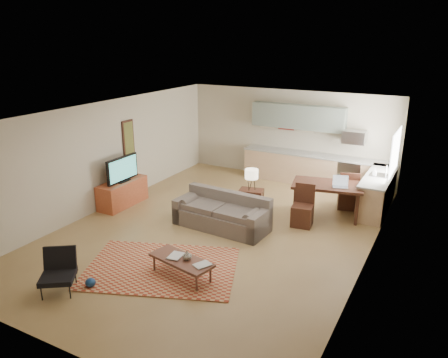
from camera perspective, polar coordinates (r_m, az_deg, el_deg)
The scene contains 25 objects.
room at distance 9.50m, azimuth -0.86°, elevation 0.64°, with size 9.00×9.00×9.00m.
kitchen_counter_back at distance 13.14m, azimuth 11.55°, elevation 1.24°, with size 4.26×0.64×0.92m, color tan, non-canonical shape.
kitchen_counter_right at distance 11.64m, azimuth 19.38°, elevation -1.69°, with size 0.64×2.26×0.92m, color tan, non-canonical shape.
kitchen_range at distance 12.89m, azimuth 16.21°, elevation 0.49°, with size 0.62×0.62×0.90m, color #A5A8AD.
kitchen_microwave at distance 12.63m, azimuth 16.67°, elevation 5.27°, with size 0.62×0.40×0.35m, color #A5A8AD.
upper_cabinets at distance 13.11m, azimuth 9.63°, elevation 8.02°, with size 2.80×0.34×0.70m, color slate.
window_right at distance 11.29m, azimuth 21.45°, elevation 3.28°, with size 0.02×1.40×1.05m, color white.
wall_art_left at distance 11.95m, azimuth -12.33°, elevation 4.91°, with size 0.06×0.42×1.10m, color olive, non-canonical shape.
triptych at distance 13.41m, azimuth 8.16°, elevation 7.45°, with size 1.70×0.04×0.50m, color beige, non-canonical shape.
rug at distance 8.57m, azimuth -8.17°, elevation -11.40°, with size 2.81×1.94×0.02m, color maroon.
sofa at distance 9.99m, azimuth -0.35°, elevation -4.28°, with size 2.28×0.99×0.79m, color brown, non-canonical shape.
coffee_table at distance 8.17m, azimuth -5.56°, elevation -11.47°, with size 1.25×0.50×0.38m, color #512C21, non-canonical shape.
book_a at distance 8.20m, azimuth -7.09°, elevation -9.81°, with size 0.27×0.34×0.03m, color maroon.
book_b at distance 7.92m, azimuth -3.28°, elevation -10.81°, with size 0.33×0.37×0.02m, color navy.
vase at distance 8.00m, azimuth -4.85°, elevation -9.89°, with size 0.17×0.17×0.17m, color black.
armchair at distance 8.13m, azimuth -20.92°, elevation -11.39°, with size 0.64×0.64×0.74m, color black, non-canonical shape.
tv_credenza at distance 11.64m, azimuth -13.12°, elevation -1.79°, with size 0.55×1.42×0.66m, color #994126, non-canonical shape.
tv at distance 11.41m, azimuth -13.14°, elevation 1.26°, with size 0.11×1.09×0.66m, color black, non-canonical shape.
console_table at distance 10.72m, azimuth 3.55°, elevation -3.07°, with size 0.57×0.38×0.67m, color #371B12, non-canonical shape.
table_lamp at distance 10.52m, azimuth 3.61°, elevation -0.03°, with size 0.32×0.32×0.53m, color beige, non-canonical shape.
dining_table at distance 10.89m, azimuth 13.23°, elevation -2.70°, with size 1.65×0.95×0.84m, color #371B12, non-canonical shape.
dining_chair_near at distance 10.23m, azimuth 10.24°, elevation -3.47°, with size 0.46×0.49×0.97m, color #371B12, non-canonical shape.
dining_chair_far at distance 11.53m, azimuth 15.93°, elevation -1.30°, with size 0.48×0.50×1.00m, color #371B12, non-canonical shape.
laptop at distance 10.54m, azimuth 15.01°, elevation -0.38°, with size 0.35×0.26×0.26m, color #A5A8AD, non-canonical shape.
soap_bottle at distance 11.38m, azimuth 19.09°, elevation 0.85°, with size 0.09×0.09×0.19m, color beige.
Camera 1 is at (4.41, -7.91, 4.23)m, focal length 35.00 mm.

